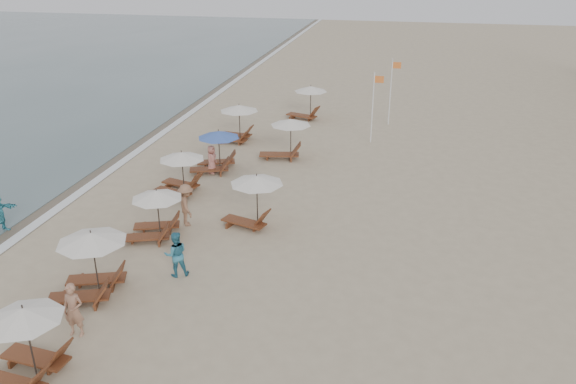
% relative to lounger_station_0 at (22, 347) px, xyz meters
% --- Properties ---
extents(ground, '(160.00, 160.00, 0.00)m').
position_rel_lounger_station_0_xyz_m(ground, '(5.64, 4.61, -1.06)').
color(ground, tan).
rests_on(ground, ground).
extents(wet_sand_band, '(3.20, 140.00, 0.01)m').
position_rel_lounger_station_0_xyz_m(wet_sand_band, '(-6.86, 14.61, -1.06)').
color(wet_sand_band, '#6B5E4C').
rests_on(wet_sand_band, ground).
extents(foam_line, '(0.50, 140.00, 0.02)m').
position_rel_lounger_station_0_xyz_m(foam_line, '(-5.56, 14.61, -1.05)').
color(foam_line, white).
rests_on(foam_line, ground).
extents(lounger_station_0, '(2.50, 2.03, 2.34)m').
position_rel_lounger_station_0_xyz_m(lounger_station_0, '(0.00, 0.00, 0.00)').
color(lounger_station_0, brown).
rests_on(lounger_station_0, ground).
extents(lounger_station_1, '(2.67, 2.47, 2.39)m').
position_rel_lounger_station_0_xyz_m(lounger_station_1, '(-0.40, 4.12, 0.11)').
color(lounger_station_1, brown).
rests_on(lounger_station_1, ground).
extents(lounger_station_2, '(2.44, 2.31, 2.06)m').
position_rel_lounger_station_0_xyz_m(lounger_station_2, '(-0.12, 8.50, -0.05)').
color(lounger_station_2, brown).
rests_on(lounger_station_2, ground).
extents(lounger_station_3, '(2.53, 2.28, 2.08)m').
position_rel_lounger_station_0_xyz_m(lounger_station_3, '(-0.86, 12.96, -0.03)').
color(lounger_station_3, brown).
rests_on(lounger_station_3, ground).
extents(lounger_station_4, '(2.62, 2.48, 2.18)m').
position_rel_lounger_station_0_xyz_m(lounger_station_4, '(-0.16, 16.19, -0.02)').
color(lounger_station_4, brown).
rests_on(lounger_station_4, ground).
extents(lounger_station_5, '(2.56, 2.31, 2.24)m').
position_rel_lounger_station_0_xyz_m(lounger_station_5, '(-0.51, 21.21, 0.12)').
color(lounger_station_5, brown).
rests_on(lounger_station_5, ground).
extents(inland_station_0, '(2.69, 2.24, 2.22)m').
position_rel_lounger_station_0_xyz_m(inland_station_0, '(3.46, 10.29, 0.33)').
color(inland_station_0, brown).
rests_on(inland_station_0, ground).
extents(inland_station_1, '(2.90, 2.24, 2.22)m').
position_rel_lounger_station_0_xyz_m(inland_station_1, '(3.02, 18.77, 0.21)').
color(inland_station_1, brown).
rests_on(inland_station_1, ground).
extents(inland_station_2, '(2.84, 2.26, 2.22)m').
position_rel_lounger_station_0_xyz_m(inland_station_2, '(2.72, 26.88, 0.24)').
color(inland_station_2, brown).
rests_on(inland_station_2, ground).
extents(beachgoer_near, '(0.66, 0.45, 1.75)m').
position_rel_lounger_station_0_xyz_m(beachgoer_near, '(0.24, 2.05, -0.19)').
color(beachgoer_near, '#A7765B').
rests_on(beachgoer_near, ground).
extents(beachgoer_mid_a, '(1.03, 0.96, 1.70)m').
position_rel_lounger_station_0_xyz_m(beachgoer_mid_a, '(1.90, 5.91, -0.21)').
color(beachgoer_mid_a, teal).
rests_on(beachgoer_mid_a, ground).
extents(beachgoer_mid_b, '(1.22, 1.35, 1.82)m').
position_rel_lounger_station_0_xyz_m(beachgoer_mid_b, '(0.76, 9.83, -0.15)').
color(beachgoer_mid_b, '#8B6047').
rests_on(beachgoer_mid_b, ground).
extents(beachgoer_far_b, '(0.56, 0.78, 1.49)m').
position_rel_lounger_station_0_xyz_m(beachgoer_far_b, '(-0.21, 15.81, -0.32)').
color(beachgoer_far_b, '#B77063').
rests_on(beachgoer_far_b, ground).
extents(flag_pole_near, '(0.59, 0.08, 4.21)m').
position_rel_lounger_station_0_xyz_m(flag_pole_near, '(7.48, 22.69, 1.28)').
color(flag_pole_near, silver).
rests_on(flag_pole_near, ground).
extents(flag_pole_far, '(0.60, 0.08, 4.30)m').
position_rel_lounger_station_0_xyz_m(flag_pole_far, '(8.32, 26.75, 1.33)').
color(flag_pole_far, silver).
rests_on(flag_pole_far, ground).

